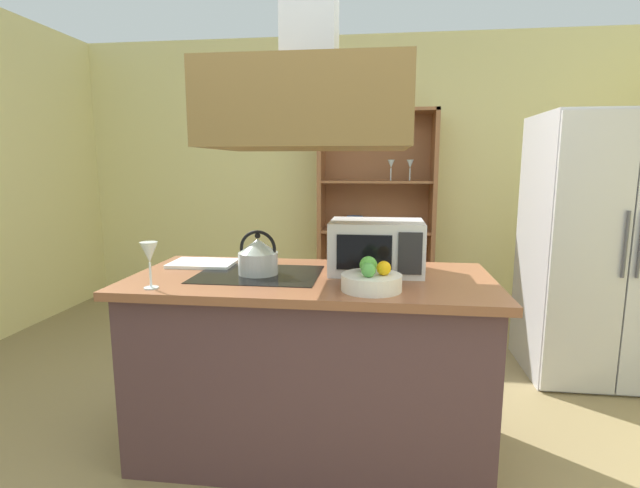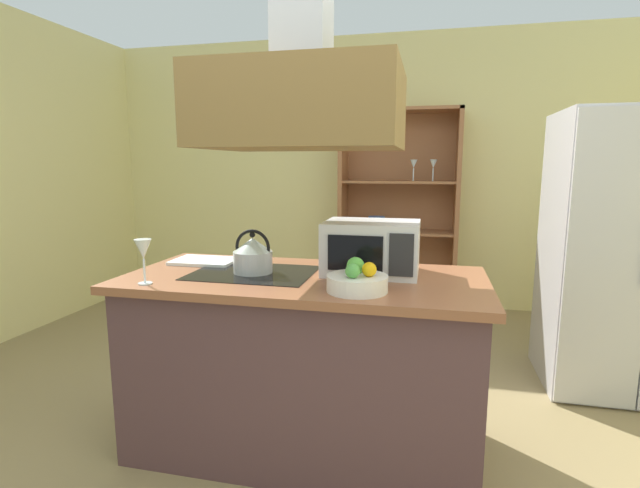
# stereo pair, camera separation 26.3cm
# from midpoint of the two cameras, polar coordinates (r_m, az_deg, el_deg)

# --- Properties ---
(ground_plane) EXTENTS (7.80, 7.80, 0.00)m
(ground_plane) POSITION_cam_midpoint_polar(r_m,az_deg,el_deg) (2.45, 4.14, -26.34)
(ground_plane) COLOR olive
(wall_back) EXTENTS (6.00, 0.12, 2.70)m
(wall_back) POSITION_cam_midpoint_polar(r_m,az_deg,el_deg) (4.98, 9.81, 8.40)
(wall_back) COLOR beige
(wall_back) RESTS_ON ground
(kitchen_island) EXTENTS (1.75, 0.83, 0.90)m
(kitchen_island) POSITION_cam_midpoint_polar(r_m,az_deg,el_deg) (2.45, 1.25, -14.07)
(kitchen_island) COLOR #513538
(kitchen_island) RESTS_ON ground
(range_hood) EXTENTS (0.90, 0.70, 1.19)m
(range_hood) POSITION_cam_midpoint_polar(r_m,az_deg,el_deg) (2.28, 1.38, 18.51)
(range_hood) COLOR olive
(refrigerator) EXTENTS (0.90, 0.77, 1.77)m
(refrigerator) POSITION_cam_midpoint_polar(r_m,az_deg,el_deg) (3.62, 34.72, -0.95)
(refrigerator) COLOR #B6B5BA
(refrigerator) RESTS_ON ground
(dish_cabinet) EXTENTS (1.14, 0.40, 1.96)m
(dish_cabinet) POSITION_cam_midpoint_polar(r_m,az_deg,el_deg) (4.79, 10.89, 2.52)
(dish_cabinet) COLOR #945D38
(dish_cabinet) RESTS_ON ground
(kettle) EXTENTS (0.20, 0.20, 0.22)m
(kettle) POSITION_cam_midpoint_polar(r_m,az_deg,el_deg) (2.36, -4.95, -1.35)
(kettle) COLOR #B6BCC0
(kettle) RESTS_ON kitchen_island
(cutting_board) EXTENTS (0.34, 0.24, 0.02)m
(cutting_board) POSITION_cam_midpoint_polar(r_m,az_deg,el_deg) (2.66, -10.95, -2.05)
(cutting_board) COLOR white
(cutting_board) RESTS_ON kitchen_island
(microwave) EXTENTS (0.46, 0.35, 0.26)m
(microwave) POSITION_cam_midpoint_polar(r_m,az_deg,el_deg) (2.37, 9.39, -0.45)
(microwave) COLOR silver
(microwave) RESTS_ON kitchen_island
(wine_glass_on_counter) EXTENTS (0.08, 0.08, 0.21)m
(wine_glass_on_counter) POSITION_cam_midpoint_polar(r_m,az_deg,el_deg) (2.22, -17.38, -0.85)
(wine_glass_on_counter) COLOR silver
(wine_glass_on_counter) RESTS_ON kitchen_island
(fruit_bowl) EXTENTS (0.26, 0.26, 0.14)m
(fruit_bowl) POSITION_cam_midpoint_polar(r_m,az_deg,el_deg) (2.04, 8.21, -4.45)
(fruit_bowl) COLOR silver
(fruit_bowl) RESTS_ON kitchen_island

